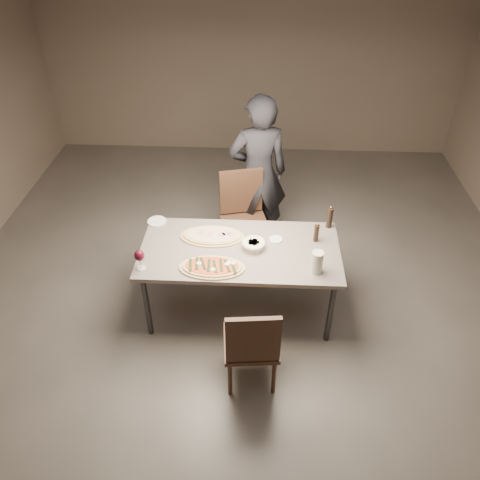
{
  "coord_description": "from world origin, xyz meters",
  "views": [
    {
      "loc": [
        0.16,
        -3.29,
        3.39
      ],
      "look_at": [
        0.0,
        0.0,
        0.85
      ],
      "focal_mm": 35.0,
      "sensor_mm": 36.0,
      "label": 1
    }
  ],
  "objects_px": {
    "ham_pizza": "(212,236)",
    "chair_far": "(243,213)",
    "bread_basket": "(254,244)",
    "dining_table": "(240,254)",
    "pepper_mill_left": "(330,217)",
    "zucchini_pizza": "(212,267)",
    "carafe": "(317,262)",
    "chair_near": "(252,344)",
    "diner": "(258,174)"
  },
  "relations": [
    {
      "from": "carafe",
      "to": "ham_pizza",
      "type": "bearing_deg",
      "value": 154.78
    },
    {
      "from": "ham_pizza",
      "to": "chair_far",
      "type": "distance_m",
      "value": 0.75
    },
    {
      "from": "zucchini_pizza",
      "to": "chair_far",
      "type": "bearing_deg",
      "value": 63.01
    },
    {
      "from": "ham_pizza",
      "to": "bread_basket",
      "type": "distance_m",
      "value": 0.41
    },
    {
      "from": "pepper_mill_left",
      "to": "diner",
      "type": "relative_size",
      "value": 0.13
    },
    {
      "from": "carafe",
      "to": "chair_near",
      "type": "xyz_separation_m",
      "value": [
        -0.52,
        -0.61,
        -0.34
      ]
    },
    {
      "from": "carafe",
      "to": "chair_far",
      "type": "distance_m",
      "value": 1.33
    },
    {
      "from": "dining_table",
      "to": "pepper_mill_left",
      "type": "xyz_separation_m",
      "value": [
        0.83,
        0.38,
        0.17
      ]
    },
    {
      "from": "bread_basket",
      "to": "chair_near",
      "type": "xyz_separation_m",
      "value": [
        0.02,
        -0.9,
        -0.28
      ]
    },
    {
      "from": "ham_pizza",
      "to": "carafe",
      "type": "height_order",
      "value": "carafe"
    },
    {
      "from": "pepper_mill_left",
      "to": "chair_near",
      "type": "xyz_separation_m",
      "value": [
        -0.69,
        -1.27,
        -0.35
      ]
    },
    {
      "from": "dining_table",
      "to": "zucchini_pizza",
      "type": "bearing_deg",
      "value": -128.75
    },
    {
      "from": "dining_table",
      "to": "ham_pizza",
      "type": "bearing_deg",
      "value": 148.93
    },
    {
      "from": "bread_basket",
      "to": "chair_near",
      "type": "distance_m",
      "value": 0.95
    },
    {
      "from": "dining_table",
      "to": "zucchini_pizza",
      "type": "relative_size",
      "value": 3.16
    },
    {
      "from": "pepper_mill_left",
      "to": "chair_far",
      "type": "bearing_deg",
      "value": 151.36
    },
    {
      "from": "zucchini_pizza",
      "to": "carafe",
      "type": "xyz_separation_m",
      "value": [
        0.88,
        0.0,
        0.09
      ]
    },
    {
      "from": "ham_pizza",
      "to": "chair_far",
      "type": "bearing_deg",
      "value": 61.8
    },
    {
      "from": "dining_table",
      "to": "chair_far",
      "type": "bearing_deg",
      "value": 90.48
    },
    {
      "from": "ham_pizza",
      "to": "chair_near",
      "type": "height_order",
      "value": "chair_near"
    },
    {
      "from": "dining_table",
      "to": "chair_near",
      "type": "distance_m",
      "value": 0.91
    },
    {
      "from": "dining_table",
      "to": "carafe",
      "type": "distance_m",
      "value": 0.73
    },
    {
      "from": "bread_basket",
      "to": "chair_far",
      "type": "bearing_deg",
      "value": 98.86
    },
    {
      "from": "chair_far",
      "to": "diner",
      "type": "bearing_deg",
      "value": -130.03
    },
    {
      "from": "ham_pizza",
      "to": "diner",
      "type": "relative_size",
      "value": 0.34
    },
    {
      "from": "dining_table",
      "to": "pepper_mill_left",
      "type": "bearing_deg",
      "value": 24.6
    },
    {
      "from": "diner",
      "to": "chair_near",
      "type": "bearing_deg",
      "value": 78.16
    },
    {
      "from": "pepper_mill_left",
      "to": "carafe",
      "type": "height_order",
      "value": "pepper_mill_left"
    },
    {
      "from": "carafe",
      "to": "pepper_mill_left",
      "type": "bearing_deg",
      "value": 75.45
    },
    {
      "from": "chair_near",
      "to": "diner",
      "type": "height_order",
      "value": "diner"
    },
    {
      "from": "dining_table",
      "to": "chair_near",
      "type": "xyz_separation_m",
      "value": [
        0.14,
        -0.89,
        -0.18
      ]
    },
    {
      "from": "zucchini_pizza",
      "to": "chair_far",
      "type": "relative_size",
      "value": 0.56
    },
    {
      "from": "ham_pizza",
      "to": "zucchini_pizza",
      "type": "bearing_deg",
      "value": -91.8
    },
    {
      "from": "chair_far",
      "to": "zucchini_pizza",
      "type": "bearing_deg",
      "value": 64.94
    },
    {
      "from": "bread_basket",
      "to": "chair_far",
      "type": "relative_size",
      "value": 0.21
    },
    {
      "from": "bread_basket",
      "to": "carafe",
      "type": "bearing_deg",
      "value": -28.43
    },
    {
      "from": "zucchini_pizza",
      "to": "carafe",
      "type": "bearing_deg",
      "value": -15.72
    },
    {
      "from": "ham_pizza",
      "to": "pepper_mill_left",
      "type": "height_order",
      "value": "pepper_mill_left"
    },
    {
      "from": "dining_table",
      "to": "chair_near",
      "type": "height_order",
      "value": "chair_near"
    },
    {
      "from": "zucchini_pizza",
      "to": "ham_pizza",
      "type": "distance_m",
      "value": 0.44
    },
    {
      "from": "ham_pizza",
      "to": "bread_basket",
      "type": "bearing_deg",
      "value": -27.7
    },
    {
      "from": "zucchini_pizza",
      "to": "bread_basket",
      "type": "relative_size",
      "value": 2.68
    },
    {
      "from": "carafe",
      "to": "chair_far",
      "type": "relative_size",
      "value": 0.2
    },
    {
      "from": "zucchini_pizza",
      "to": "chair_near",
      "type": "xyz_separation_m",
      "value": [
        0.36,
        -0.61,
        -0.25
      ]
    },
    {
      "from": "carafe",
      "to": "zucchini_pizza",
      "type": "bearing_deg",
      "value": -179.75
    },
    {
      "from": "bread_basket",
      "to": "diner",
      "type": "distance_m",
      "value": 1.12
    },
    {
      "from": "dining_table",
      "to": "chair_near",
      "type": "bearing_deg",
      "value": -81.27
    },
    {
      "from": "bread_basket",
      "to": "chair_far",
      "type": "distance_m",
      "value": 0.86
    },
    {
      "from": "bread_basket",
      "to": "chair_near",
      "type": "bearing_deg",
      "value": -89.04
    },
    {
      "from": "bread_basket",
      "to": "pepper_mill_left",
      "type": "relative_size",
      "value": 0.91
    }
  ]
}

